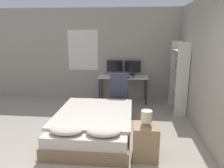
% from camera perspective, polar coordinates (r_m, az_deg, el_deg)
% --- Properties ---
extents(wall_back, '(12.00, 0.08, 2.70)m').
position_cam_1_polar(wall_back, '(6.56, 1.22, 7.66)').
color(wall_back, '#9E9384').
rests_on(wall_back, ground_plane).
extents(wall_side_right, '(0.06, 12.00, 2.70)m').
position_cam_1_polar(wall_side_right, '(4.42, 23.47, 3.70)').
color(wall_side_right, '#9E9384').
rests_on(wall_side_right, ground_plane).
extents(bed, '(1.48, 2.06, 0.54)m').
position_cam_1_polar(bed, '(4.39, -4.85, -10.54)').
color(bed, '#846647').
rests_on(bed, ground_plane).
extents(nightstand, '(0.40, 0.40, 0.57)m').
position_cam_1_polar(nightstand, '(3.69, 8.77, -14.69)').
color(nightstand, '#997551').
rests_on(nightstand, ground_plane).
extents(bedside_lamp, '(0.18, 0.18, 0.25)m').
position_cam_1_polar(bedside_lamp, '(3.51, 9.02, -8.45)').
color(bedside_lamp, gray).
rests_on(bedside_lamp, nightstand).
extents(desk, '(1.42, 0.57, 0.77)m').
position_cam_1_polar(desk, '(6.31, 2.95, 1.08)').
color(desk, beige).
rests_on(desk, ground_plane).
extents(monitor_left, '(0.47, 0.16, 0.43)m').
position_cam_1_polar(monitor_left, '(6.44, 0.72, 4.55)').
color(monitor_left, black).
rests_on(monitor_left, desk).
extents(monitor_right, '(0.47, 0.16, 0.43)m').
position_cam_1_polar(monitor_right, '(6.42, 5.42, 4.46)').
color(monitor_right, black).
rests_on(monitor_right, desk).
extents(keyboard, '(0.39, 0.13, 0.02)m').
position_cam_1_polar(keyboard, '(6.11, 2.88, 1.76)').
color(keyboard, black).
rests_on(keyboard, desk).
extents(computer_mouse, '(0.07, 0.05, 0.04)m').
position_cam_1_polar(computer_mouse, '(6.10, 5.54, 1.78)').
color(computer_mouse, black).
rests_on(computer_mouse, desk).
extents(office_chair, '(0.52, 0.52, 1.03)m').
position_cam_1_polar(office_chair, '(5.61, 1.85, -3.13)').
color(office_chair, black).
rests_on(office_chair, ground_plane).
extents(bookshelf, '(0.29, 0.88, 1.79)m').
position_cam_1_polar(bookshelf, '(5.69, 17.27, 2.40)').
color(bookshelf, beige).
rests_on(bookshelf, ground_plane).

